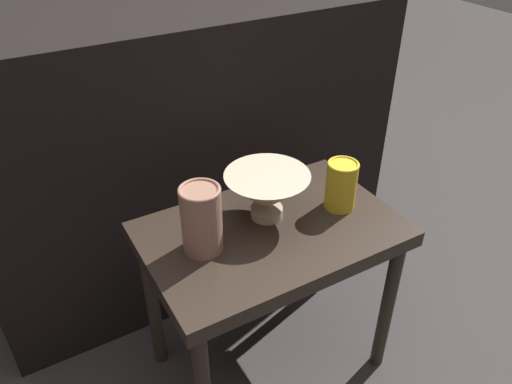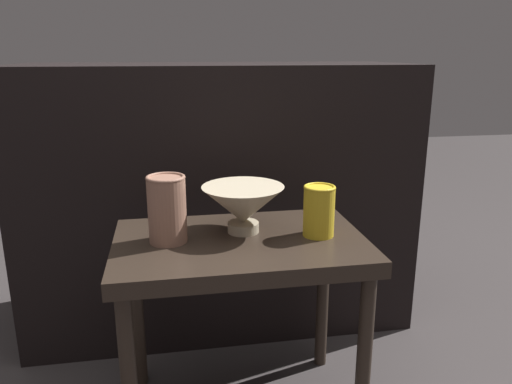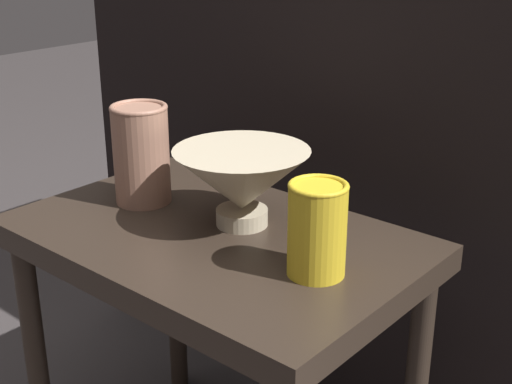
{
  "view_description": "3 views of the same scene",
  "coord_description": "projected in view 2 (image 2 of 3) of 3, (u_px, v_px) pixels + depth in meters",
  "views": [
    {
      "loc": [
        -0.5,
        -0.8,
        1.24
      ],
      "look_at": [
        -0.0,
        0.07,
        0.56
      ],
      "focal_mm": 35.0,
      "sensor_mm": 36.0,
      "label": 1
    },
    {
      "loc": [
        -0.16,
        -1.13,
        0.94
      ],
      "look_at": [
        0.05,
        0.06,
        0.6
      ],
      "focal_mm": 35.0,
      "sensor_mm": 36.0,
      "label": 2
    },
    {
      "loc": [
        0.68,
        -0.7,
        0.94
      ],
      "look_at": [
        0.04,
        0.06,
        0.55
      ],
      "focal_mm": 50.0,
      "sensor_mm": 36.0,
      "label": 3
    }
  ],
  "objects": [
    {
      "name": "bowl",
      "position": [
        243.0,
        205.0,
        1.25
      ],
      "size": [
        0.21,
        0.21,
        0.12
      ],
      "color": "#C1B293",
      "rests_on": "table"
    },
    {
      "name": "vase_colorful_right",
      "position": [
        319.0,
        210.0,
        1.23
      ],
      "size": [
        0.08,
        0.08,
        0.13
      ],
      "color": "gold",
      "rests_on": "table"
    },
    {
      "name": "table",
      "position": [
        240.0,
        264.0,
        1.24
      ],
      "size": [
        0.61,
        0.4,
        0.49
      ],
      "color": "#2D231C",
      "rests_on": "ground_plane"
    },
    {
      "name": "couch_backdrop",
      "position": [
        218.0,
        195.0,
        1.75
      ],
      "size": [
        1.28,
        0.5,
        0.9
      ],
      "color": "black",
      "rests_on": "ground_plane"
    },
    {
      "name": "vase_textured_left",
      "position": [
        167.0,
        208.0,
        1.18
      ],
      "size": [
        0.09,
        0.09,
        0.16
      ],
      "color": "#996B56",
      "rests_on": "table"
    }
  ]
}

